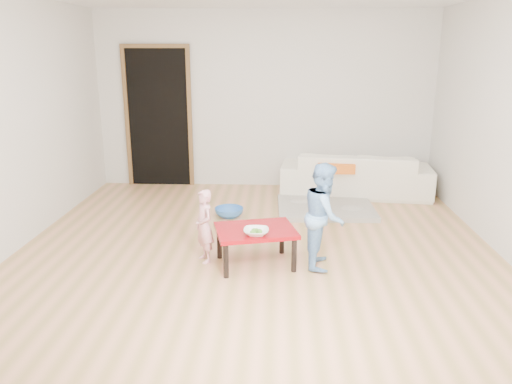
# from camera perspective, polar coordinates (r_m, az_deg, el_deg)

# --- Properties ---
(floor) EXTENTS (5.00, 5.00, 0.01)m
(floor) POSITION_cam_1_polar(r_m,az_deg,el_deg) (5.40, 0.10, -6.06)
(floor) COLOR #A88348
(floor) RESTS_ON ground
(back_wall) EXTENTS (5.00, 0.02, 2.60)m
(back_wall) POSITION_cam_1_polar(r_m,az_deg,el_deg) (7.54, 0.98, 10.42)
(back_wall) COLOR silver
(back_wall) RESTS_ON floor
(left_wall) EXTENTS (0.02, 5.00, 2.60)m
(left_wall) POSITION_cam_1_polar(r_m,az_deg,el_deg) (5.74, -25.89, 7.12)
(left_wall) COLOR silver
(left_wall) RESTS_ON floor
(right_wall) EXTENTS (0.02, 5.00, 2.60)m
(right_wall) POSITION_cam_1_polar(r_m,az_deg,el_deg) (5.54, 27.09, 6.71)
(right_wall) COLOR silver
(right_wall) RESTS_ON floor
(doorway) EXTENTS (1.02, 0.08, 2.11)m
(doorway) POSITION_cam_1_polar(r_m,az_deg,el_deg) (7.77, -11.05, 8.25)
(doorway) COLOR brown
(doorway) RESTS_ON back_wall
(sofa) EXTENTS (2.18, 1.04, 0.62)m
(sofa) POSITION_cam_1_polar(r_m,az_deg,el_deg) (7.34, 11.28, 2.11)
(sofa) COLOR silver
(sofa) RESTS_ON floor
(cushion) EXTENTS (0.50, 0.44, 0.13)m
(cushion) POSITION_cam_1_polar(r_m,az_deg,el_deg) (7.02, 9.03, 2.95)
(cushion) COLOR orange
(cushion) RESTS_ON sofa
(red_table) EXTENTS (0.86, 0.73, 0.37)m
(red_table) POSITION_cam_1_polar(r_m,az_deg,el_deg) (4.86, -0.05, -6.27)
(red_table) COLOR maroon
(red_table) RESTS_ON floor
(bowl) EXTENTS (0.23, 0.23, 0.06)m
(bowl) POSITION_cam_1_polar(r_m,az_deg,el_deg) (4.63, 0.02, -4.58)
(bowl) COLOR white
(bowl) RESTS_ON red_table
(broccoli) EXTENTS (0.12, 0.12, 0.06)m
(broccoli) POSITION_cam_1_polar(r_m,az_deg,el_deg) (4.63, 0.02, -4.59)
(broccoli) COLOR #2D5919
(broccoli) RESTS_ON red_table
(child_pink) EXTENTS (0.28, 0.32, 0.73)m
(child_pink) POSITION_cam_1_polar(r_m,az_deg,el_deg) (4.90, -5.94, -3.90)
(child_pink) COLOR #F67080
(child_pink) RESTS_ON floor
(child_blue) EXTENTS (0.44, 0.53, 1.02)m
(child_blue) POSITION_cam_1_polar(r_m,az_deg,el_deg) (4.79, 7.80, -2.66)
(child_blue) COLOR #5683C8
(child_blue) RESTS_ON floor
(basin) EXTENTS (0.36, 0.36, 0.11)m
(basin) POSITION_cam_1_polar(r_m,az_deg,el_deg) (6.29, -3.09, -2.32)
(basin) COLOR #316AB9
(basin) RESTS_ON floor
(blanket) EXTENTS (1.26, 1.06, 0.06)m
(blanket) POSITION_cam_1_polar(r_m,az_deg,el_deg) (6.60, 7.93, -1.78)
(blanket) COLOR #ABA697
(blanket) RESTS_ON floor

